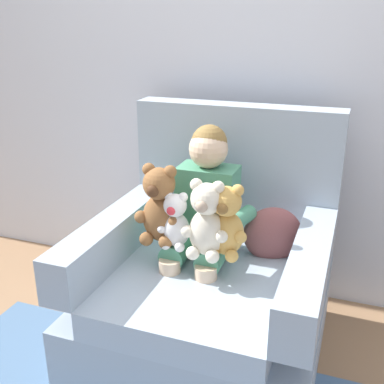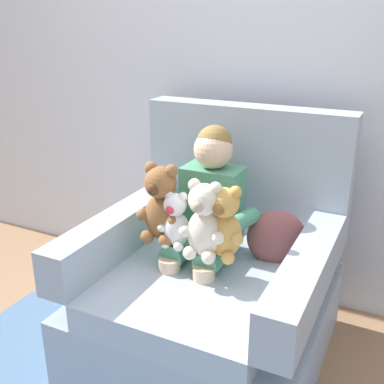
{
  "view_description": "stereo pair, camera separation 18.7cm",
  "coord_description": "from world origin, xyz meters",
  "px_view_note": "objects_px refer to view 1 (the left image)",
  "views": [
    {
      "loc": [
        0.54,
        -1.7,
        1.45
      ],
      "look_at": [
        -0.06,
        -0.05,
        0.8
      ],
      "focal_mm": 43.66,
      "sensor_mm": 36.0,
      "label": 1
    },
    {
      "loc": [
        0.72,
        -1.62,
        1.45
      ],
      "look_at": [
        -0.06,
        -0.05,
        0.8
      ],
      "focal_mm": 43.66,
      "sensor_mm": 36.0,
      "label": 2
    }
  ],
  "objects_px": {
    "plush_cream": "(207,221)",
    "armchair": "(212,284)",
    "plush_white": "(176,222)",
    "throw_pillow": "(273,235)",
    "plush_honey": "(226,223)",
    "seated_child": "(203,211)",
    "plush_brown": "(160,207)"
  },
  "relations": [
    {
      "from": "plush_cream",
      "to": "armchair",
      "type": "bearing_deg",
      "value": 105.23
    },
    {
      "from": "plush_white",
      "to": "throw_pillow",
      "type": "relative_size",
      "value": 0.94
    },
    {
      "from": "plush_honey",
      "to": "plush_white",
      "type": "bearing_deg",
      "value": -174.82
    },
    {
      "from": "armchair",
      "to": "plush_honey",
      "type": "bearing_deg",
      "value": -54.32
    },
    {
      "from": "armchair",
      "to": "seated_child",
      "type": "bearing_deg",
      "value": 147.64
    },
    {
      "from": "plush_cream",
      "to": "plush_brown",
      "type": "bearing_deg",
      "value": 173.14
    },
    {
      "from": "armchair",
      "to": "plush_cream",
      "type": "relative_size",
      "value": 3.33
    },
    {
      "from": "seated_child",
      "to": "plush_brown",
      "type": "distance_m",
      "value": 0.21
    },
    {
      "from": "armchair",
      "to": "seated_child",
      "type": "relative_size",
      "value": 1.3
    },
    {
      "from": "armchair",
      "to": "throw_pillow",
      "type": "xyz_separation_m",
      "value": [
        0.24,
        0.14,
        0.22
      ]
    },
    {
      "from": "plush_brown",
      "to": "plush_white",
      "type": "bearing_deg",
      "value": 0.01
    },
    {
      "from": "plush_cream",
      "to": "plush_white",
      "type": "relative_size",
      "value": 1.31
    },
    {
      "from": "plush_white",
      "to": "seated_child",
      "type": "bearing_deg",
      "value": 62.67
    },
    {
      "from": "plush_cream",
      "to": "plush_brown",
      "type": "distance_m",
      "value": 0.23
    },
    {
      "from": "plush_brown",
      "to": "plush_honey",
      "type": "relative_size",
      "value": 1.12
    },
    {
      "from": "plush_white",
      "to": "plush_honey",
      "type": "height_order",
      "value": "plush_honey"
    },
    {
      "from": "seated_child",
      "to": "throw_pillow",
      "type": "relative_size",
      "value": 3.17
    },
    {
      "from": "seated_child",
      "to": "plush_cream",
      "type": "distance_m",
      "value": 0.22
    },
    {
      "from": "plush_brown",
      "to": "plush_honey",
      "type": "bearing_deg",
      "value": 11.47
    },
    {
      "from": "seated_child",
      "to": "plush_brown",
      "type": "relative_size",
      "value": 2.39
    },
    {
      "from": "seated_child",
      "to": "plush_honey",
      "type": "relative_size",
      "value": 2.68
    },
    {
      "from": "plush_white",
      "to": "plush_cream",
      "type": "bearing_deg",
      "value": -19.29
    },
    {
      "from": "seated_child",
      "to": "plush_brown",
      "type": "xyz_separation_m",
      "value": [
        -0.14,
        -0.15,
        0.06
      ]
    },
    {
      "from": "seated_child",
      "to": "plush_white",
      "type": "bearing_deg",
      "value": -118.06
    },
    {
      "from": "plush_white",
      "to": "throw_pillow",
      "type": "bearing_deg",
      "value": 29.73
    },
    {
      "from": "plush_cream",
      "to": "plush_brown",
      "type": "height_order",
      "value": "plush_brown"
    },
    {
      "from": "plush_white",
      "to": "plush_honey",
      "type": "xyz_separation_m",
      "value": [
        0.21,
        -0.0,
        0.03
      ]
    },
    {
      "from": "armchair",
      "to": "plush_brown",
      "type": "xyz_separation_m",
      "value": [
        -0.2,
        -0.11,
        0.39
      ]
    },
    {
      "from": "seated_child",
      "to": "plush_honey",
      "type": "bearing_deg",
      "value": -56.43
    },
    {
      "from": "plush_brown",
      "to": "plush_honey",
      "type": "distance_m",
      "value": 0.29
    },
    {
      "from": "armchair",
      "to": "plush_honey",
      "type": "xyz_separation_m",
      "value": [
        0.1,
        -0.14,
        0.38
      ]
    },
    {
      "from": "plush_cream",
      "to": "plush_brown",
      "type": "relative_size",
      "value": 0.93
    }
  ]
}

